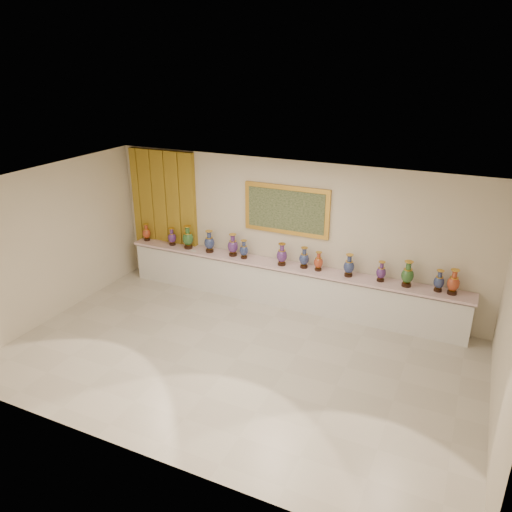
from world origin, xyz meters
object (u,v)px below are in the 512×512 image
Objects in this scene: vase_0 at (146,233)px; vase_2 at (188,238)px; vase_1 at (172,237)px; counter at (286,285)px.

vase_2 is (1.14, -0.03, 0.05)m from vase_0.
vase_2 reaches higher than vase_1.
vase_2 is at bearing -1.57° from vase_0.
vase_0 is 0.99× the size of vase_1.
vase_2 is at bearing -2.80° from vase_1.
vase_0 is 1.14m from vase_2.
vase_1 reaches higher than counter.
vase_1 is at bearing -0.82° from vase_0.
vase_2 reaches higher than vase_0.
vase_1 is 0.44m from vase_2.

